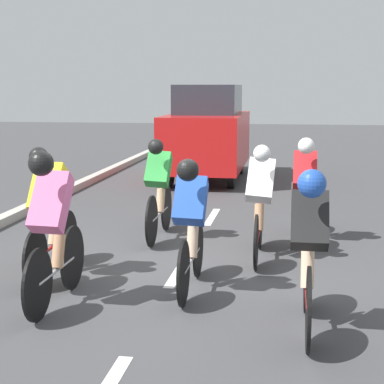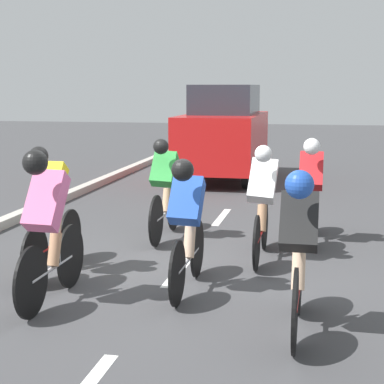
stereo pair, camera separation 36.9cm
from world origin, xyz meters
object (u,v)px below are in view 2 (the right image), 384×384
Objects in this scene: cyclist_black at (299,248)px; cyclist_pink at (47,222)px; cyclist_yellow at (50,207)px; cyclist_green at (165,187)px; cyclist_white at (262,200)px; cyclist_blue at (187,222)px; support_car at (224,133)px; cyclist_red at (311,188)px.

cyclist_pink is at bearing -7.25° from cyclist_black.
cyclist_pink is 0.99× the size of cyclist_yellow.
cyclist_green is at bearing -58.35° from cyclist_black.
cyclist_pink is at bearing 112.92° from cyclist_yellow.
cyclist_white is (-1.47, 0.89, 0.02)m from cyclist_green.
cyclist_white is 2.57m from cyclist_yellow.
cyclist_pink reaches higher than cyclist_white.
cyclist_white is at bearing 148.76° from cyclist_green.
cyclist_pink is at bearing 26.75° from cyclist_blue.
cyclist_black is 9.50m from support_car.
cyclist_yellow is 0.99× the size of cyclist_blue.
cyclist_blue is (-0.82, 2.31, 0.02)m from cyclist_green.
cyclist_white is 7.07m from support_car.
cyclist_white is at bearing 102.71° from support_car.
cyclist_black reaches higher than cyclist_red.
support_car is at bearing -89.20° from cyclist_green.
cyclist_white is at bearing -77.12° from cyclist_black.
cyclist_blue is (-1.68, 0.34, -0.02)m from cyclist_yellow.
cyclist_white reaches higher than cyclist_green.
cyclist_green is at bearing -70.46° from cyclist_blue.
cyclist_red is at bearing 110.04° from support_car.
cyclist_red is at bearing -90.41° from cyclist_black.
cyclist_yellow is 1.01× the size of cyclist_red.
cyclist_green is at bearing 5.07° from cyclist_red.
cyclist_pink is at bearing 87.66° from support_car.
cyclist_yellow is at bearing 66.33° from cyclist_green.
support_car is (0.90, -8.31, 0.33)m from cyclist_blue.
cyclist_pink is 1.01× the size of cyclist_red.
cyclist_pink reaches higher than cyclist_yellow.
cyclist_black reaches higher than cyclist_green.
cyclist_yellow is at bearing 24.82° from cyclist_white.
cyclist_green is 2.15m from cyclist_yellow.
cyclist_red is 6.20m from support_car.
cyclist_green is 2.45m from cyclist_blue.
cyclist_white is 1.03× the size of cyclist_pink.
cyclist_yellow is 8.01m from support_car.
cyclist_black is 3.45m from cyclist_red.
cyclist_blue is at bearing 65.42° from cyclist_white.
cyclist_red is (-0.57, -1.07, 0.01)m from cyclist_white.
cyclist_black is at bearing 121.65° from cyclist_green.
support_car is at bearing -69.96° from cyclist_red.
cyclist_yellow is at bearing -67.08° from cyclist_pink.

